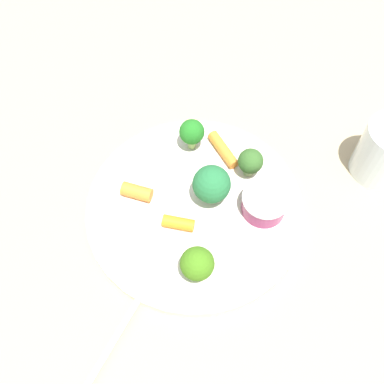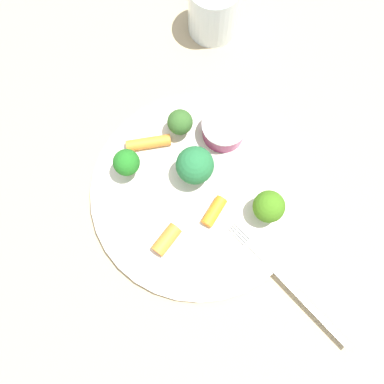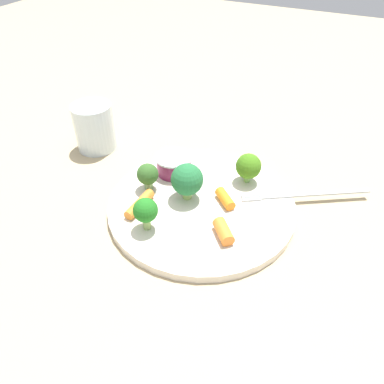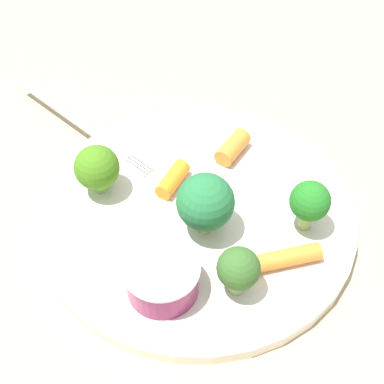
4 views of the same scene
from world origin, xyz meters
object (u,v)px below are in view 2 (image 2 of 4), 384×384
at_px(fork, 286,282).
at_px(drinking_glass, 213,8).
at_px(sauce_cup, 224,129).
at_px(broccoli_floret_2, 194,166).
at_px(broccoli_floret_1, 127,163).
at_px(carrot_stick_0, 167,240).
at_px(carrot_stick_2, 148,143).
at_px(carrot_stick_1, 214,211).
at_px(broccoli_floret_0, 269,207).
at_px(broccoli_floret_3, 180,122).
at_px(plate, 198,193).

xyz_separation_m(fork, drinking_glass, (-0.01, 0.37, 0.03)).
bearing_deg(sauce_cup, drinking_glass, 82.71).
bearing_deg(broccoli_floret_2, broccoli_floret_1, 165.80).
xyz_separation_m(carrot_stick_0, carrot_stick_2, (-0.00, 0.13, -0.00)).
bearing_deg(carrot_stick_1, broccoli_floret_0, -10.40).
relative_size(broccoli_floret_0, broccoli_floret_2, 0.84).
height_order(broccoli_floret_2, carrot_stick_2, broccoli_floret_2).
xyz_separation_m(broccoli_floret_3, carrot_stick_0, (-0.04, -0.14, -0.02)).
bearing_deg(broccoli_floret_0, drinking_glass, 91.51).
relative_size(sauce_cup, carrot_stick_1, 1.49).
bearing_deg(broccoli_floret_0, plate, 150.78).
height_order(broccoli_floret_2, fork, broccoli_floret_2).
relative_size(sauce_cup, broccoli_floret_0, 1.19).
height_order(carrot_stick_0, fork, carrot_stick_0).
bearing_deg(drinking_glass, broccoli_floret_3, -116.04).
bearing_deg(broccoli_floret_2, carrot_stick_0, -122.48).
bearing_deg(sauce_cup, broccoli_floret_2, -135.39).
bearing_deg(plate, broccoli_floret_1, 151.54).
distance_m(broccoli_floret_1, carrot_stick_1, 0.12).
bearing_deg(carrot_stick_2, broccoli_floret_3, 14.63).
bearing_deg(broccoli_floret_1, broccoli_floret_0, -28.83).
xyz_separation_m(plate, drinking_glass, (0.07, 0.24, 0.04)).
relative_size(broccoli_floret_1, carrot_stick_2, 0.85).
xyz_separation_m(broccoli_floret_3, fork, (0.09, -0.22, -0.02)).
bearing_deg(drinking_glass, plate, -106.00).
distance_m(plate, drinking_glass, 0.25).
relative_size(plate, fork, 1.59).
distance_m(broccoli_floret_0, broccoli_floret_1, 0.18).
bearing_deg(broccoli_floret_3, broccoli_floret_0, -57.12).
height_order(broccoli_floret_3, carrot_stick_1, broccoli_floret_3).
xyz_separation_m(broccoli_floret_0, carrot_stick_2, (-0.13, 0.12, -0.02)).
height_order(plate, broccoli_floret_3, broccoli_floret_3).
bearing_deg(carrot_stick_0, carrot_stick_2, 90.07).
height_order(plate, broccoli_floret_0, broccoli_floret_0).
xyz_separation_m(plate, sauce_cup, (0.05, 0.07, 0.02)).
bearing_deg(broccoli_floret_2, broccoli_floret_3, 95.42).
xyz_separation_m(plate, fork, (0.08, -0.13, 0.01)).
bearing_deg(carrot_stick_1, fork, -56.32).
bearing_deg(broccoli_floret_0, sauce_cup, 104.40).
bearing_deg(fork, broccoli_floret_3, 111.79).
bearing_deg(broccoli_floret_2, plate, -88.24).
bearing_deg(plate, broccoli_floret_3, 94.42).
height_order(broccoli_floret_2, broccoli_floret_3, broccoli_floret_2).
bearing_deg(fork, carrot_stick_2, 122.45).
distance_m(fork, drinking_glass, 0.37).
bearing_deg(carrot_stick_0, broccoli_floret_1, 107.13).
relative_size(sauce_cup, broccoli_floret_2, 1.00).
bearing_deg(sauce_cup, carrot_stick_0, -127.92).
relative_size(sauce_cup, carrot_stick_0, 1.49).
relative_size(plate, drinking_glass, 3.30).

